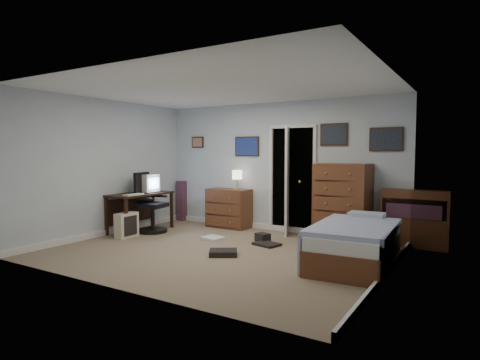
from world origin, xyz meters
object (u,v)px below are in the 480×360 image
computer_desk (137,202)px  office_chair (149,209)px  bed (355,243)px  tall_dresser (343,202)px  low_dresser (229,208)px

computer_desk → office_chair: size_ratio=1.13×
computer_desk → bed: bearing=-1.6°
tall_dresser → bed: 1.51m
tall_dresser → bed: tall_dresser is taller
office_chair → low_dresser: bearing=39.2°
low_dresser → bed: size_ratio=0.46×
computer_desk → bed: (4.27, -0.13, -0.28)m
office_chair → low_dresser: office_chair is taller
computer_desk → low_dresser: low_dresser is taller
computer_desk → tall_dresser: size_ratio=0.97×
low_dresser → bed: 3.25m
low_dresser → bed: low_dresser is taller
computer_desk → tall_dresser: bearing=18.3°
low_dresser → bed: bearing=-23.0°
computer_desk → low_dresser: size_ratio=1.46×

